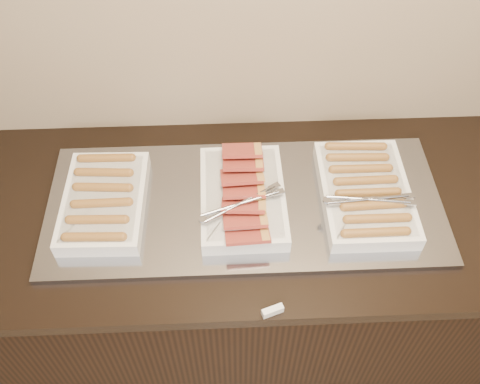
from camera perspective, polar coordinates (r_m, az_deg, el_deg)
name	(u,v)px	position (r m, az deg, el deg)	size (l,w,h in m)	color
counter	(241,280)	(2.01, 0.14, -9.34)	(2.06, 0.76, 0.90)	black
warming_tray	(245,204)	(1.63, 0.50, -1.31)	(1.20, 0.50, 0.02)	gray
dish_left	(104,201)	(1.64, -14.30, -0.92)	(0.25, 0.36, 0.07)	silver
dish_center	(243,197)	(1.60, 0.29, -0.49)	(0.27, 0.40, 0.09)	silver
dish_right	(365,193)	(1.65, 13.22, -0.05)	(0.27, 0.39, 0.08)	silver
label_holder	(273,311)	(1.44, 3.50, -12.54)	(0.06, 0.02, 0.02)	silver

